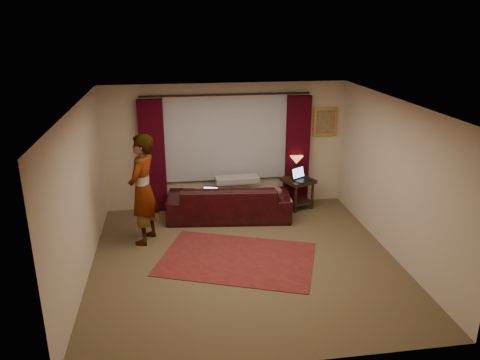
% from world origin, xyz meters
% --- Properties ---
extents(floor, '(5.00, 5.00, 0.01)m').
position_xyz_m(floor, '(0.00, 0.00, -0.01)').
color(floor, brown).
rests_on(floor, ground).
extents(ceiling, '(5.00, 5.00, 0.02)m').
position_xyz_m(ceiling, '(0.00, 0.00, 2.60)').
color(ceiling, silver).
rests_on(ceiling, ground).
extents(wall_back, '(5.00, 0.02, 2.60)m').
position_xyz_m(wall_back, '(0.00, 2.50, 1.30)').
color(wall_back, beige).
rests_on(wall_back, ground).
extents(wall_front, '(5.00, 0.02, 2.60)m').
position_xyz_m(wall_front, '(0.00, -2.50, 1.30)').
color(wall_front, beige).
rests_on(wall_front, ground).
extents(wall_left, '(0.02, 5.00, 2.60)m').
position_xyz_m(wall_left, '(-2.50, 0.00, 1.30)').
color(wall_left, beige).
rests_on(wall_left, ground).
extents(wall_right, '(0.02, 5.00, 2.60)m').
position_xyz_m(wall_right, '(2.50, 0.00, 1.30)').
color(wall_right, beige).
rests_on(wall_right, ground).
extents(sheer_curtain, '(2.50, 0.05, 1.80)m').
position_xyz_m(sheer_curtain, '(0.00, 2.44, 1.50)').
color(sheer_curtain, '#A5A5AE').
rests_on(sheer_curtain, wall_back).
extents(drape_left, '(0.50, 0.14, 2.30)m').
position_xyz_m(drape_left, '(-1.50, 2.39, 1.18)').
color(drape_left, '#35030E').
rests_on(drape_left, floor).
extents(drape_right, '(0.50, 0.14, 2.30)m').
position_xyz_m(drape_right, '(1.50, 2.39, 1.18)').
color(drape_right, '#35030E').
rests_on(drape_right, floor).
extents(curtain_rod, '(0.04, 0.04, 3.40)m').
position_xyz_m(curtain_rod, '(0.00, 2.39, 2.38)').
color(curtain_rod, black).
rests_on(curtain_rod, wall_back).
extents(picture_frame, '(0.50, 0.04, 0.60)m').
position_xyz_m(picture_frame, '(2.10, 2.47, 1.75)').
color(picture_frame, gold).
rests_on(picture_frame, wall_back).
extents(sofa, '(2.53, 1.31, 0.98)m').
position_xyz_m(sofa, '(-0.03, 1.80, 0.49)').
color(sofa, black).
rests_on(sofa, floor).
extents(throw_blanket, '(0.89, 0.38, 0.10)m').
position_xyz_m(throw_blanket, '(0.16, 2.04, 0.99)').
color(throw_blanket, gray).
rests_on(throw_blanket, sofa).
extents(clothing_pile, '(0.54, 0.45, 0.21)m').
position_xyz_m(clothing_pile, '(0.75, 1.57, 0.59)').
color(clothing_pile, brown).
rests_on(clothing_pile, sofa).
extents(laptop_sofa, '(0.38, 0.40, 0.22)m').
position_xyz_m(laptop_sofa, '(-0.44, 1.61, 0.60)').
color(laptop_sofa, black).
rests_on(laptop_sofa, sofa).
extents(area_rug, '(2.93, 2.44, 0.01)m').
position_xyz_m(area_rug, '(-0.12, 0.06, 0.01)').
color(area_rug, maroon).
rests_on(area_rug, floor).
extents(end_table, '(0.72, 0.72, 0.65)m').
position_xyz_m(end_table, '(1.47, 2.11, 0.32)').
color(end_table, black).
rests_on(end_table, floor).
extents(tiffany_lamp, '(0.33, 0.33, 0.45)m').
position_xyz_m(tiffany_lamp, '(1.46, 2.27, 0.87)').
color(tiffany_lamp, '#9D8748').
rests_on(tiffany_lamp, end_table).
extents(laptop_table, '(0.52, 0.53, 0.27)m').
position_xyz_m(laptop_table, '(1.53, 1.98, 0.78)').
color(laptop_table, black).
rests_on(laptop_table, end_table).
extents(person, '(0.75, 0.75, 1.98)m').
position_xyz_m(person, '(-1.65, 0.98, 0.99)').
color(person, gray).
rests_on(person, floor).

